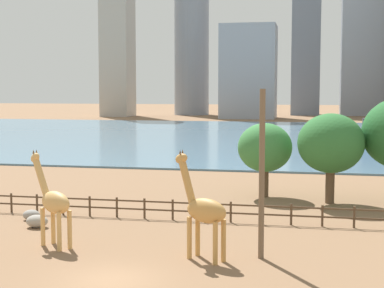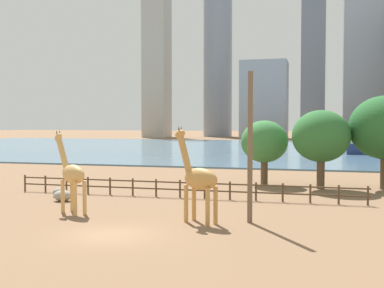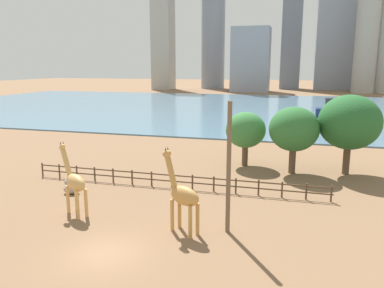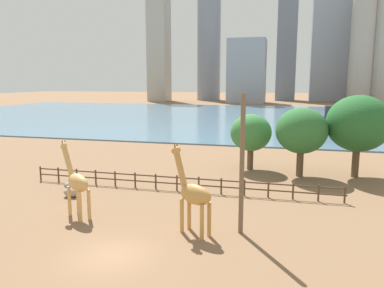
# 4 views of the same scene
# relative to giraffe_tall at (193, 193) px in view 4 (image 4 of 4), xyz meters

# --- Properties ---
(ground_plane) EXTENTS (400.00, 400.00, 0.00)m
(ground_plane) POSITION_rel_giraffe_tall_xyz_m (-3.39, 76.15, -2.45)
(ground_plane) COLOR brown
(harbor_water) EXTENTS (180.00, 86.00, 0.20)m
(harbor_water) POSITION_rel_giraffe_tall_xyz_m (-3.39, 73.15, -2.35)
(harbor_water) COLOR slate
(harbor_water) RESTS_ON ground
(giraffe_tall) EXTENTS (3.08, 2.08, 5.28)m
(giraffe_tall) POSITION_rel_giraffe_tall_xyz_m (0.00, 0.00, 0.00)
(giraffe_tall) COLOR #C18C47
(giraffe_tall) RESTS_ON ground
(giraffe_companion) EXTENTS (3.24, 2.43, 5.00)m
(giraffe_companion) POSITION_rel_giraffe_tall_xyz_m (-8.10, 0.77, -0.07)
(giraffe_companion) COLOR tan
(giraffe_companion) RESTS_ON ground
(utility_pole) EXTENTS (0.28, 0.28, 8.25)m
(utility_pole) POSITION_rel_giraffe_tall_xyz_m (2.72, 0.77, 1.68)
(utility_pole) COLOR brown
(utility_pole) RESTS_ON ground
(boulder_near_fence) EXTENTS (1.09, 0.88, 0.66)m
(boulder_near_fence) POSITION_rel_giraffe_tall_xyz_m (-12.17, 6.27, -2.12)
(boulder_near_fence) COLOR gray
(boulder_near_fence) RESTS_ON ground
(boulder_by_pole) EXTENTS (1.32, 1.02, 0.76)m
(boulder_by_pole) POSITION_rel_giraffe_tall_xyz_m (-10.92, 4.51, -2.07)
(boulder_by_pole) COLOR gray
(boulder_by_pole) RESTS_ON ground
(enclosure_fence) EXTENTS (26.12, 0.14, 1.30)m
(enclosure_fence) POSITION_rel_giraffe_tall_xyz_m (-3.43, 8.15, -1.70)
(enclosure_fence) COLOR #4C3826
(enclosure_fence) RESTS_ON ground
(tree_left_large) EXTENTS (4.13, 4.13, 5.66)m
(tree_left_large) POSITION_rel_giraffe_tall_xyz_m (1.60, 17.27, 1.32)
(tree_left_large) COLOR brown
(tree_left_large) RESTS_ON ground
(tree_center_broad) EXTENTS (5.78, 5.78, 7.68)m
(tree_center_broad) POSITION_rel_giraffe_tall_xyz_m (11.47, 16.65, 2.60)
(tree_center_broad) COLOR brown
(tree_center_broad) RESTS_ON ground
(tree_right_tall) EXTENTS (4.76, 4.76, 6.50)m
(tree_right_tall) POSITION_rel_giraffe_tall_xyz_m (6.43, 15.62, 1.88)
(tree_right_tall) COLOR brown
(tree_right_tall) RESTS_ON ground
(boat_sailboat) EXTENTS (8.87, 3.34, 3.88)m
(boat_sailboat) POSITION_rel_giraffe_tall_xyz_m (14.66, 58.63, -0.93)
(boat_sailboat) COLOR navy
(boat_sailboat) RESTS_ON harbor_water
(skyline_block_central) EXTENTS (16.47, 9.54, 66.53)m
(skyline_block_central) POSITION_rel_giraffe_tall_xyz_m (22.04, 160.61, 30.81)
(skyline_block_central) COLOR #939EAD
(skyline_block_central) RESTS_ON ground
(skyline_tower_glass) EXTENTS (10.84, 10.84, 74.39)m
(skyline_tower_glass) POSITION_rel_giraffe_tall_xyz_m (-32.00, 154.80, 34.75)
(skyline_tower_glass) COLOR gray
(skyline_tower_glass) RESTS_ON ground
(skyline_block_left) EXTENTS (8.70, 10.19, 66.89)m
(skyline_block_left) POSITION_rel_giraffe_tall_xyz_m (3.17, 161.22, 31.00)
(skyline_block_left) COLOR slate
(skyline_block_left) RESTS_ON ground
(skyline_block_right) EXTENTS (15.12, 12.68, 25.74)m
(skyline_block_right) POSITION_rel_giraffe_tall_xyz_m (-12.15, 136.74, 10.42)
(skyline_block_right) COLOR #939EAD
(skyline_block_right) RESTS_ON ground
(skyline_tower_short) EXTENTS (8.31, 9.72, 54.58)m
(skyline_tower_short) POSITION_rel_giraffe_tall_xyz_m (-51.53, 140.60, 24.84)
(skyline_tower_short) COLOR #ADA89E
(skyline_tower_short) RESTS_ON ground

